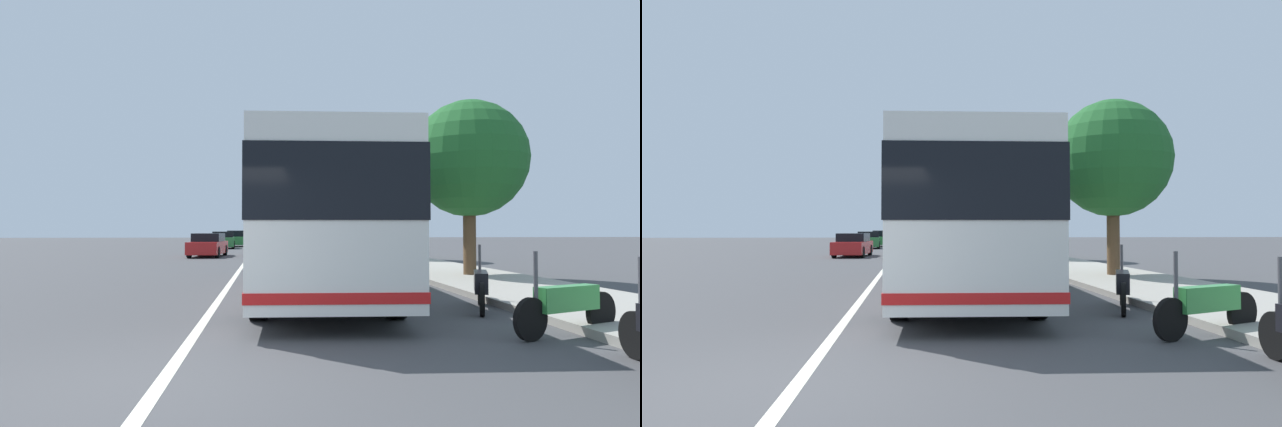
% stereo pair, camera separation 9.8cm
% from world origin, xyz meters
% --- Properties ---
extents(ground_plane, '(220.00, 220.00, 0.00)m').
position_xyz_m(ground_plane, '(0.00, 0.00, 0.00)').
color(ground_plane, '#424244').
extents(sidewalk_curb, '(110.00, 3.60, 0.14)m').
position_xyz_m(sidewalk_curb, '(10.00, -7.47, 0.07)').
color(sidewalk_curb, '#9E998E').
rests_on(sidewalk_curb, ground).
extents(lane_divider_line, '(110.00, 0.16, 0.01)m').
position_xyz_m(lane_divider_line, '(10.00, 0.00, 0.00)').
color(lane_divider_line, silver).
rests_on(lane_divider_line, ground).
extents(coach_bus, '(10.96, 3.10, 3.21)m').
position_xyz_m(coach_bus, '(7.30, -2.27, 1.85)').
color(coach_bus, silver).
rests_on(coach_bus, ground).
extents(motorcycle_nearest_curb, '(0.90, 2.02, 1.26)m').
position_xyz_m(motorcycle_nearest_curb, '(1.98, -5.43, 0.47)').
color(motorcycle_nearest_curb, black).
rests_on(motorcycle_nearest_curb, ground).
extents(motorcycle_angled, '(2.03, 0.83, 1.26)m').
position_xyz_m(motorcycle_angled, '(4.60, -5.20, 0.47)').
color(motorcycle_angled, black).
rests_on(motorcycle_angled, ground).
extents(car_oncoming, '(4.68, 2.01, 1.37)m').
position_xyz_m(car_oncoming, '(26.71, 2.40, 0.67)').
color(car_oncoming, red).
rests_on(car_oncoming, ground).
extents(car_behind_bus, '(4.19, 1.98, 1.52)m').
position_xyz_m(car_behind_bus, '(46.68, 1.83, 0.71)').
color(car_behind_bus, '#2D7238').
rests_on(car_behind_bus, ground).
extents(car_far_distant, '(4.53, 2.10, 1.44)m').
position_xyz_m(car_far_distant, '(41.08, 2.68, 0.68)').
color(car_far_distant, '#2D7238').
rests_on(car_far_distant, ground).
extents(roadside_tree_mid_block, '(3.74, 3.74, 5.72)m').
position_xyz_m(roadside_tree_mid_block, '(11.15, -7.51, 3.83)').
color(roadside_tree_mid_block, brown).
rests_on(roadside_tree_mid_block, ground).
extents(roadside_tree_far_block, '(4.31, 4.31, 6.38)m').
position_xyz_m(roadside_tree_far_block, '(22.32, -6.92, 4.21)').
color(roadside_tree_far_block, brown).
rests_on(roadside_tree_far_block, ground).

